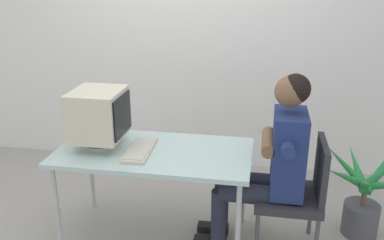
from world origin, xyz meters
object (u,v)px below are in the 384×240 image
(crt_monitor, at_px, (99,115))
(office_chair, at_px, (298,190))
(desk, at_px, (154,157))
(potted_plant, at_px, (364,196))
(keyboard, at_px, (140,150))
(person_seated, at_px, (271,158))

(crt_monitor, relative_size, office_chair, 0.50)
(desk, relative_size, potted_plant, 1.83)
(keyboard, bearing_deg, potted_plant, 11.55)
(keyboard, distance_m, potted_plant, 1.72)
(desk, relative_size, keyboard, 3.12)
(crt_monitor, height_order, person_seated, person_seated)
(office_chair, distance_m, person_seated, 0.31)
(keyboard, bearing_deg, person_seated, 3.87)
(keyboard, relative_size, office_chair, 0.53)
(crt_monitor, distance_m, person_seated, 1.26)
(desk, height_order, keyboard, keyboard)
(potted_plant, bearing_deg, keyboard, -168.45)
(office_chair, xyz_separation_m, person_seated, (-0.20, -0.00, 0.23))
(office_chair, height_order, person_seated, person_seated)
(desk, distance_m, potted_plant, 1.61)
(crt_monitor, xyz_separation_m, person_seated, (1.24, 0.01, -0.25))
(crt_monitor, height_order, potted_plant, crt_monitor)
(office_chair, relative_size, potted_plant, 1.12)
(desk, xyz_separation_m, office_chair, (1.03, 0.02, -0.19))
(office_chair, distance_m, potted_plant, 0.60)
(desk, distance_m, keyboard, 0.12)
(person_seated, bearing_deg, crt_monitor, -179.39)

